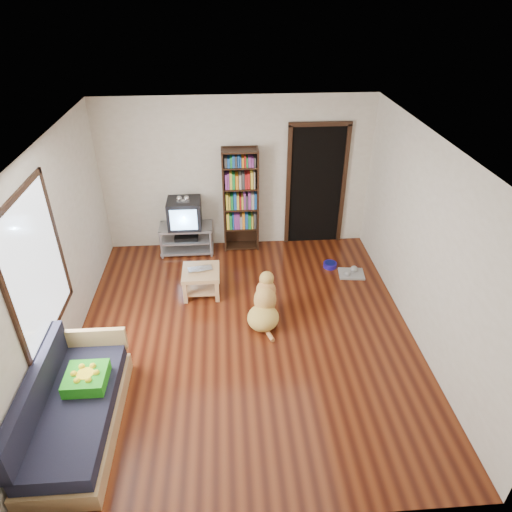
{
  "coord_description": "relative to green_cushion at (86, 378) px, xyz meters",
  "views": [
    {
      "loc": [
        -0.2,
        -4.7,
        4.14
      ],
      "look_at": [
        0.18,
        0.54,
        0.9
      ],
      "focal_mm": 32.0,
      "sensor_mm": 36.0,
      "label": 1
    }
  ],
  "objects": [
    {
      "name": "wall_right",
      "position": [
        4.0,
        1.14,
        0.81
      ],
      "size": [
        0.0,
        5.0,
        5.0
      ],
      "primitive_type": "plane",
      "rotation": [
        1.57,
        0.0,
        -1.57
      ],
      "color": "beige",
      "rests_on": "ground"
    },
    {
      "name": "coffee_table",
      "position": [
        1.14,
        2.14,
        -0.21
      ],
      "size": [
        0.55,
        0.55,
        0.4
      ],
      "color": "tan",
      "rests_on": "ground"
    },
    {
      "name": "window",
      "position": [
        -0.48,
        0.64,
        1.01
      ],
      "size": [
        0.03,
        1.46,
        1.7
      ],
      "color": "white",
      "rests_on": "wall_left"
    },
    {
      "name": "dog",
      "position": [
        2.03,
        1.42,
        -0.23
      ],
      "size": [
        0.54,
        0.86,
        0.7
      ],
      "color": "gold",
      "rests_on": "ground"
    },
    {
      "name": "grey_rag",
      "position": [
        3.54,
        2.46,
        -0.48
      ],
      "size": [
        0.43,
        0.36,
        0.03
      ],
      "primitive_type": "cube",
      "rotation": [
        0.0,
        0.0,
        -0.12
      ],
      "color": "#969696",
      "rests_on": "ground"
    },
    {
      "name": "dog_bowl",
      "position": [
        3.24,
        2.71,
        -0.45
      ],
      "size": [
        0.22,
        0.22,
        0.08
      ],
      "primitive_type": "cylinder",
      "color": "navy",
      "rests_on": "ground"
    },
    {
      "name": "wall_left",
      "position": [
        -0.5,
        1.14,
        0.81
      ],
      "size": [
        0.0,
        5.0,
        5.0
      ],
      "primitive_type": "plane",
      "rotation": [
        1.57,
        0.0,
        1.57
      ],
      "color": "beige",
      "rests_on": "ground"
    },
    {
      "name": "ground",
      "position": [
        1.75,
        1.14,
        -0.49
      ],
      "size": [
        5.0,
        5.0,
        0.0
      ],
      "primitive_type": "plane",
      "color": "#5F2610",
      "rests_on": "ground"
    },
    {
      "name": "ceiling",
      "position": [
        1.75,
        1.14,
        2.11
      ],
      "size": [
        5.0,
        5.0,
        0.0
      ],
      "primitive_type": "plane",
      "rotation": [
        3.14,
        0.0,
        0.0
      ],
      "color": "white",
      "rests_on": "ground"
    },
    {
      "name": "crt_tv",
      "position": [
        0.85,
        3.41,
        0.25
      ],
      "size": [
        0.55,
        0.52,
        0.58
      ],
      "color": "black",
      "rests_on": "tv_stand"
    },
    {
      "name": "wall_back",
      "position": [
        1.75,
        3.64,
        0.81
      ],
      "size": [
        4.5,
        0.0,
        4.5
      ],
      "primitive_type": "plane",
      "rotation": [
        1.57,
        0.0,
        0.0
      ],
      "color": "beige",
      "rests_on": "ground"
    },
    {
      "name": "sofa",
      "position": [
        -0.12,
        -0.24,
        -0.23
      ],
      "size": [
        0.8,
        1.8,
        0.8
      ],
      "color": "tan",
      "rests_on": "ground"
    },
    {
      "name": "wall_front",
      "position": [
        1.75,
        -1.36,
        0.81
      ],
      "size": [
        4.5,
        0.0,
        4.5
      ],
      "primitive_type": "plane",
      "rotation": [
        -1.57,
        0.0,
        0.0
      ],
      "color": "beige",
      "rests_on": "ground"
    },
    {
      "name": "tv_stand",
      "position": [
        0.85,
        3.39,
        -0.22
      ],
      "size": [
        0.9,
        0.45,
        0.5
      ],
      "color": "#99999E",
      "rests_on": "ground"
    },
    {
      "name": "doorway",
      "position": [
        3.1,
        3.62,
        0.63
      ],
      "size": [
        1.03,
        0.05,
        2.19
      ],
      "color": "black",
      "rests_on": "wall_back"
    },
    {
      "name": "bookshelf",
      "position": [
        1.8,
        3.49,
        0.51
      ],
      "size": [
        0.6,
        0.3,
        1.8
      ],
      "color": "black",
      "rests_on": "ground"
    },
    {
      "name": "laptop",
      "position": [
        1.14,
        2.11,
        -0.08
      ],
      "size": [
        0.4,
        0.3,
        0.03
      ],
      "primitive_type": "imported",
      "rotation": [
        0.0,
        0.0,
        0.19
      ],
      "color": "#B5B4B9",
      "rests_on": "coffee_table"
    },
    {
      "name": "green_cushion",
      "position": [
        0.0,
        0.0,
        0.0
      ],
      "size": [
        0.43,
        0.43,
        0.14
      ],
      "primitive_type": "cube",
      "rotation": [
        0.0,
        0.0,
        0.0
      ],
      "color": "green",
      "rests_on": "sofa"
    }
  ]
}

